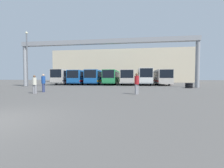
# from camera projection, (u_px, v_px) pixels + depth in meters

# --- Properties ---
(building_backdrop) EXTENTS (46.31, 12.00, 10.86)m
(building_backdrop) POSITION_uv_depth(u_px,v_px,m) (121.00, 67.00, 54.43)
(building_backdrop) COLOR beige
(building_backdrop) RESTS_ON ground
(overhead_gantry) EXTENTS (28.61, 0.80, 7.56)m
(overhead_gantry) POSITION_uv_depth(u_px,v_px,m) (104.00, 47.00, 23.90)
(overhead_gantry) COLOR gray
(overhead_gantry) RESTS_ON ground
(bus_slot_0) EXTENTS (2.57, 10.28, 3.21)m
(bus_slot_0) POSITION_uv_depth(u_px,v_px,m) (67.00, 76.00, 34.33)
(bus_slot_0) COLOR beige
(bus_slot_0) RESTS_ON ground
(bus_slot_1) EXTENTS (2.58, 10.61, 2.99)m
(bus_slot_1) POSITION_uv_depth(u_px,v_px,m) (82.00, 77.00, 34.00)
(bus_slot_1) COLOR #1959A5
(bus_slot_1) RESTS_ON ground
(bus_slot_2) EXTENTS (2.60, 10.98, 3.05)m
(bus_slot_2) POSITION_uv_depth(u_px,v_px,m) (97.00, 76.00, 33.68)
(bus_slot_2) COLOR #1959A5
(bus_slot_2) RESTS_ON ground
(bus_slot_3) EXTENTS (2.47, 10.32, 3.01)m
(bus_slot_3) POSITION_uv_depth(u_px,v_px,m) (112.00, 77.00, 32.86)
(bus_slot_3) COLOR #268C4C
(bus_slot_3) RESTS_ON ground
(bus_slot_4) EXTENTS (2.59, 10.91, 3.00)m
(bus_slot_4) POSITION_uv_depth(u_px,v_px,m) (128.00, 77.00, 32.65)
(bus_slot_4) COLOR beige
(bus_slot_4) RESTS_ON ground
(bus_slot_5) EXTENTS (2.50, 10.11, 3.26)m
(bus_slot_5) POSITION_uv_depth(u_px,v_px,m) (144.00, 76.00, 31.75)
(bus_slot_5) COLOR silver
(bus_slot_5) RESTS_ON ground
(bus_slot_6) EXTENTS (2.58, 12.37, 3.01)m
(bus_slot_6) POSITION_uv_depth(u_px,v_px,m) (160.00, 76.00, 32.38)
(bus_slot_6) COLOR beige
(bus_slot_6) RESTS_ON ground
(pedestrian_near_right) EXTENTS (0.35, 0.35, 1.68)m
(pedestrian_near_right) POSITION_uv_depth(u_px,v_px,m) (35.00, 84.00, 13.64)
(pedestrian_near_right) COLOR gray
(pedestrian_near_right) RESTS_ON ground
(pedestrian_near_center) EXTENTS (0.38, 0.38, 1.82)m
(pedestrian_near_center) POSITION_uv_depth(u_px,v_px,m) (43.00, 82.00, 15.09)
(pedestrian_near_center) COLOR navy
(pedestrian_near_center) RESTS_ON ground
(pedestrian_mid_right) EXTENTS (0.38, 0.38, 1.85)m
(pedestrian_mid_right) POSITION_uv_depth(u_px,v_px,m) (137.00, 83.00, 12.98)
(pedestrian_mid_right) COLOR gray
(pedestrian_mid_right) RESTS_ON ground
(tire_stack) EXTENTS (1.04, 1.04, 0.72)m
(tire_stack) POSITION_uv_depth(u_px,v_px,m) (189.00, 85.00, 21.11)
(tire_stack) COLOR black
(tire_stack) RESTS_ON ground
(lamp_post) EXTENTS (0.36, 0.36, 8.89)m
(lamp_post) POSITION_uv_depth(u_px,v_px,m) (27.00, 57.00, 24.28)
(lamp_post) COLOR #595B60
(lamp_post) RESTS_ON ground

